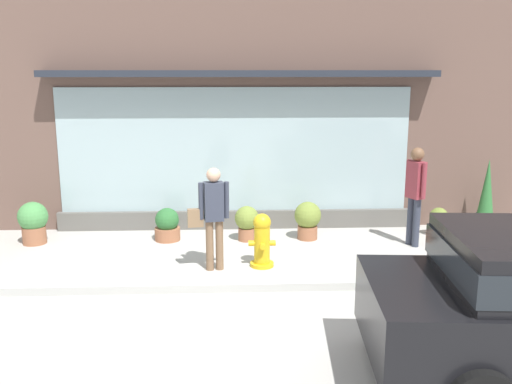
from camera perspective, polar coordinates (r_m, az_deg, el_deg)
ground_plane at (r=8.25m, az=-1.09°, el=-9.40°), size 60.00×60.00×0.00m
curb_strip at (r=8.04m, az=-1.05°, el=-9.53°), size 14.00×0.24×0.12m
storefront at (r=10.87m, az=-1.61°, el=8.53°), size 14.00×0.81×4.76m
fire_hydrant at (r=8.83m, az=0.62°, el=-4.94°), size 0.43×0.40×0.86m
pedestrian_with_handbag at (r=8.57m, az=-4.47°, el=-2.05°), size 0.64×0.24×1.62m
pedestrian_passerby at (r=10.11m, az=15.98°, el=0.37°), size 0.30×0.46×1.76m
potted_plant_near_hydrant at (r=11.03m, az=18.15°, el=-2.81°), size 0.34×0.34×0.54m
potted_plant_window_center at (r=11.59m, az=22.49°, el=-0.45°), size 0.33×0.33×1.41m
potted_plant_by_entrance at (r=10.18m, az=-0.94°, el=-3.03°), size 0.44×0.44×0.64m
potted_plant_corner_tall at (r=10.75m, az=-21.83°, el=-2.79°), size 0.53×0.53×0.76m
potted_plant_window_left at (r=10.34m, az=-9.07°, el=-3.35°), size 0.46×0.46×0.60m
potted_plant_doorstep at (r=10.30m, az=5.30°, el=-2.75°), size 0.49×0.49×0.70m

